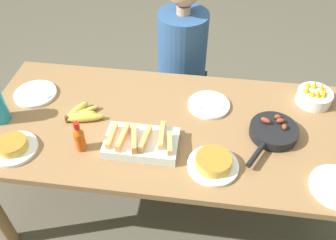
{
  "coord_description": "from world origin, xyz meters",
  "views": [
    {
      "loc": [
        0.17,
        -1.22,
        1.94
      ],
      "look_at": [
        0.0,
        0.0,
        0.74
      ],
      "focal_mm": 38.0,
      "sensor_mm": 36.0,
      "label": 1
    }
  ],
  "objects": [
    {
      "name": "ground_plane",
      "position": [
        0.0,
        0.0,
        0.0
      ],
      "size": [
        14.0,
        14.0,
        0.0
      ],
      "primitive_type": "plane",
      "color": "#565142"
    },
    {
      "name": "empty_plate_far_right",
      "position": [
        -0.73,
        0.13,
        0.72
      ],
      "size": [
        0.22,
        0.22,
        0.02
      ],
      "color": "white",
      "rests_on": "dining_table"
    },
    {
      "name": "empty_plate_far_left",
      "position": [
        0.19,
        0.16,
        0.72
      ],
      "size": [
        0.22,
        0.22,
        0.02
      ],
      "color": "white",
      "rests_on": "dining_table"
    },
    {
      "name": "frittata_plate_center",
      "position": [
        -0.67,
        -0.26,
        0.73
      ],
      "size": [
        0.21,
        0.21,
        0.06
      ],
      "color": "white",
      "rests_on": "dining_table"
    },
    {
      "name": "frittata_plate_side",
      "position": [
        0.23,
        -0.23,
        0.73
      ],
      "size": [
        0.23,
        0.23,
        0.06
      ],
      "color": "white",
      "rests_on": "dining_table"
    },
    {
      "name": "skillet",
      "position": [
        0.5,
        -0.01,
        0.74
      ],
      "size": [
        0.25,
        0.35,
        0.08
      ],
      "rotation": [
        0.0,
        0.0,
        4.22
      ],
      "color": "black",
      "rests_on": "dining_table"
    },
    {
      "name": "dining_table",
      "position": [
        0.0,
        0.0,
        0.62
      ],
      "size": [
        1.84,
        0.83,
        0.71
      ],
      "color": "olive",
      "rests_on": "ground_plane"
    },
    {
      "name": "banana_bunch",
      "position": [
        -0.43,
        -0.01,
        0.73
      ],
      "size": [
        0.2,
        0.17,
        0.04
      ],
      "color": "gold",
      "rests_on": "dining_table"
    },
    {
      "name": "fruit_bowl_mango",
      "position": [
        0.73,
        0.27,
        0.75
      ],
      "size": [
        0.18,
        0.18,
        0.12
      ],
      "color": "white",
      "rests_on": "dining_table"
    },
    {
      "name": "hot_sauce_bottle",
      "position": [
        -0.37,
        -0.21,
        0.78
      ],
      "size": [
        0.05,
        0.05,
        0.16
      ],
      "color": "#C64C0F",
      "rests_on": "dining_table"
    },
    {
      "name": "melon_tray",
      "position": [
        -0.1,
        -0.16,
        0.74
      ],
      "size": [
        0.33,
        0.2,
        0.09
      ],
      "color": "silver",
      "rests_on": "dining_table"
    },
    {
      "name": "person_figure",
      "position": [
        -0.0,
        0.66,
        0.49
      ],
      "size": [
        0.33,
        0.33,
        1.19
      ],
      "color": "black",
      "rests_on": "ground_plane"
    }
  ]
}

